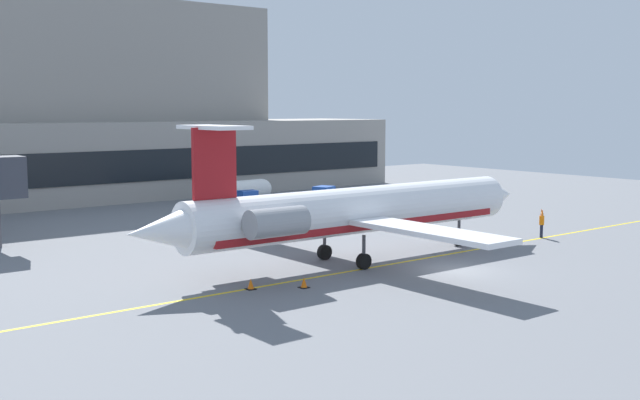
% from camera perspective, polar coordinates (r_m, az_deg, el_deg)
% --- Properties ---
extents(ground, '(120.00, 120.00, 0.11)m').
position_cam_1_polar(ground, '(44.39, 10.05, -5.19)').
color(ground, slate).
extents(terminal_building, '(69.32, 13.39, 20.22)m').
position_cam_1_polar(terminal_building, '(81.79, -16.64, 5.62)').
color(terminal_building, gray).
rests_on(terminal_building, ground).
extents(regional_jet, '(28.67, 22.57, 8.20)m').
position_cam_1_polar(regional_jet, '(45.37, 2.42, -0.84)').
color(regional_jet, white).
rests_on(regional_jet, ground).
extents(baggage_tug, '(2.17, 2.94, 2.00)m').
position_cam_1_polar(baggage_tug, '(67.76, -5.55, -0.18)').
color(baggage_tug, '#1E4CB2').
rests_on(baggage_tug, ground).
extents(pushback_tractor, '(3.17, 4.06, 2.21)m').
position_cam_1_polar(pushback_tractor, '(68.78, -0.12, 0.04)').
color(pushback_tractor, '#1E4CB2').
rests_on(pushback_tractor, ground).
extents(fuel_tank, '(7.95, 2.71, 2.29)m').
position_cam_1_polar(fuel_tank, '(73.15, -6.07, 0.64)').
color(fuel_tank, white).
rests_on(fuel_tank, ground).
extents(marshaller, '(0.66, 0.64, 1.98)m').
position_cam_1_polar(marshaller, '(56.61, 15.98, -1.67)').
color(marshaller, '#191E33').
rests_on(marshaller, ground).
extents(safety_cone_alpha, '(0.47, 0.47, 0.55)m').
position_cam_1_polar(safety_cone_alpha, '(39.52, -1.19, -6.12)').
color(safety_cone_alpha, orange).
rests_on(safety_cone_alpha, ground).
extents(safety_cone_bravo, '(0.47, 0.47, 0.55)m').
position_cam_1_polar(safety_cone_bravo, '(39.34, -5.11, -6.21)').
color(safety_cone_bravo, orange).
rests_on(safety_cone_bravo, ground).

